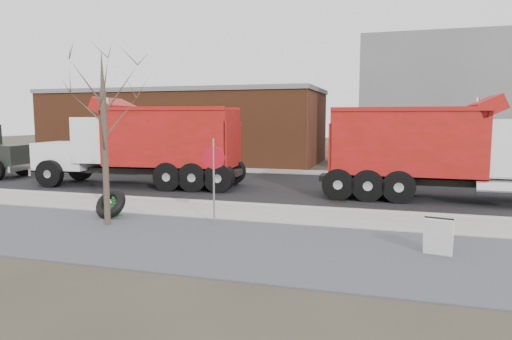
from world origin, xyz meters
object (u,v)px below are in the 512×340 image
(truck_tire, at_px, (111,204))
(sandwich_board, at_px, (438,236))
(dump_truck_red_a, at_px, (442,149))
(dump_truck_red_b, at_px, (146,142))
(stop_sign, at_px, (214,167))
(fire_hydrant, at_px, (115,206))

(truck_tire, relative_size, sandwich_board, 1.30)
(truck_tire, xyz_separation_m, dump_truck_red_a, (10.49, 6.44, 1.57))
(sandwich_board, xyz_separation_m, dump_truck_red_a, (0.77, 7.79, 1.55))
(sandwich_board, bearing_deg, dump_truck_red_b, 159.67)
(stop_sign, relative_size, sandwich_board, 2.90)
(dump_truck_red_a, distance_m, dump_truck_red_b, 12.89)
(stop_sign, bearing_deg, sandwich_board, 3.84)
(stop_sign, bearing_deg, dump_truck_red_a, 59.13)
(fire_hydrant, distance_m, sandwich_board, 9.83)
(fire_hydrant, height_order, sandwich_board, sandwich_board)
(stop_sign, relative_size, dump_truck_red_a, 0.26)
(fire_hydrant, bearing_deg, stop_sign, -3.57)
(truck_tire, xyz_separation_m, sandwich_board, (9.73, -1.35, 0.02))
(truck_tire, height_order, stop_sign, stop_sign)
(stop_sign, bearing_deg, fire_hydrant, -167.58)
(fire_hydrant, height_order, truck_tire, truck_tire)
(stop_sign, relative_size, dump_truck_red_b, 0.26)
(dump_truck_red_a, bearing_deg, truck_tire, -148.38)
(fire_hydrant, xyz_separation_m, sandwich_board, (9.70, -1.56, 0.13))
(dump_truck_red_a, bearing_deg, dump_truck_red_b, -179.68)
(sandwich_board, xyz_separation_m, dump_truck_red_b, (-12.13, 7.74, 1.60))
(truck_tire, bearing_deg, dump_truck_red_b, 110.60)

